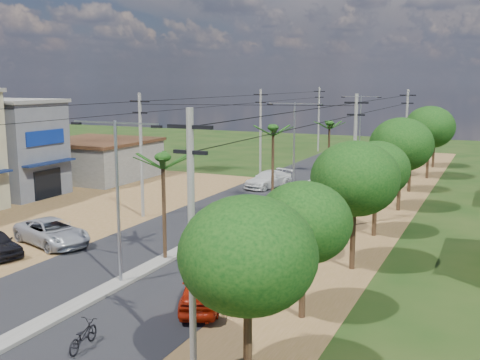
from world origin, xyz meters
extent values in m
plane|color=black|center=(0.00, 0.00, 0.00)|extent=(160.00, 160.00, 0.00)
cube|color=black|center=(0.00, 15.00, 0.02)|extent=(12.00, 110.00, 0.04)
cube|color=#605E56|center=(0.00, 18.00, 0.09)|extent=(1.00, 90.00, 0.18)
cube|color=brown|center=(-15.00, 8.00, 0.02)|extent=(18.00, 46.00, 0.04)
cube|color=brown|center=(8.50, 15.00, 0.01)|extent=(5.00, 90.00, 0.03)
cube|color=#4E5156|center=(-22.00, 14.00, 4.00)|extent=(8.00, 6.00, 8.00)
cube|color=#605E56|center=(-22.00, 14.00, 8.15)|extent=(8.40, 6.40, 0.30)
cube|color=#101D42|center=(-17.60, 14.00, 3.10)|extent=(0.80, 5.40, 0.15)
cube|color=black|center=(-17.95, 14.00, 1.30)|extent=(0.10, 3.00, 2.40)
cube|color=navy|center=(-17.92, 14.00, 5.20)|extent=(0.12, 4.20, 1.20)
cube|color=#605E56|center=(-21.00, 24.00, 1.80)|extent=(10.00, 10.00, 3.60)
cube|color=black|center=(-21.00, 24.00, 3.80)|extent=(10.40, 10.40, 0.30)
cylinder|color=black|center=(9.50, -6.00, 2.10)|extent=(0.28, 0.28, 4.20)
ellipsoid|color=black|center=(9.50, -6.00, 4.50)|extent=(4.40, 4.40, 3.74)
cylinder|color=black|center=(9.30, 0.00, 1.92)|extent=(0.28, 0.28, 3.85)
ellipsoid|color=black|center=(9.30, 0.00, 4.12)|extent=(4.00, 4.00, 3.40)
cylinder|color=black|center=(9.70, 7.00, 2.27)|extent=(0.28, 0.28, 4.55)
ellipsoid|color=black|center=(9.70, 7.00, 4.88)|extent=(4.60, 4.60, 3.91)
cylinder|color=black|center=(9.40, 14.00, 2.03)|extent=(0.28, 0.28, 4.06)
ellipsoid|color=black|center=(9.40, 14.00, 4.35)|extent=(4.20, 4.20, 3.57)
cylinder|color=black|center=(9.60, 22.00, 2.38)|extent=(0.28, 0.28, 4.76)
ellipsoid|color=black|center=(9.60, 22.00, 5.10)|extent=(4.80, 4.80, 4.08)
cylinder|color=black|center=(9.20, 30.00, 1.82)|extent=(0.28, 0.28, 3.64)
ellipsoid|color=black|center=(9.20, 30.00, 3.90)|extent=(3.80, 3.80, 3.23)
cylinder|color=black|center=(9.80, 38.00, 2.45)|extent=(0.28, 0.28, 4.90)
ellipsoid|color=black|center=(9.80, 38.00, 5.25)|extent=(5.00, 5.00, 4.25)
cylinder|color=black|center=(9.50, 46.00, 2.17)|extent=(0.28, 0.28, 4.34)
ellipsoid|color=black|center=(9.50, 46.00, 4.65)|extent=(4.40, 4.40, 3.74)
cylinder|color=black|center=(0.00, 4.00, 2.90)|extent=(0.22, 0.22, 5.80)
cylinder|color=black|center=(0.00, 20.00, 3.10)|extent=(0.22, 0.22, 6.20)
cylinder|color=black|center=(0.00, 36.00, 2.75)|extent=(0.22, 0.22, 5.50)
cylinder|color=gray|center=(0.00, 0.00, 4.00)|extent=(0.16, 0.16, 8.00)
cube|color=gray|center=(1.20, 0.00, 7.90)|extent=(2.40, 0.08, 0.08)
cube|color=gray|center=(-1.20, 0.00, 7.90)|extent=(2.40, 0.08, 0.08)
cube|color=black|center=(2.30, 0.00, 7.80)|extent=(0.50, 0.18, 0.12)
cube|color=black|center=(-2.30, 0.00, 7.80)|extent=(0.50, 0.18, 0.12)
cylinder|color=gray|center=(0.00, 25.00, 4.00)|extent=(0.16, 0.16, 8.00)
cube|color=gray|center=(1.20, 25.00, 7.90)|extent=(2.40, 0.08, 0.08)
cube|color=gray|center=(-1.20, 25.00, 7.90)|extent=(2.40, 0.08, 0.08)
cube|color=black|center=(2.30, 25.00, 7.80)|extent=(0.50, 0.18, 0.12)
cube|color=black|center=(-2.30, 25.00, 7.80)|extent=(0.50, 0.18, 0.12)
cylinder|color=gray|center=(0.00, 50.00, 4.00)|extent=(0.16, 0.16, 8.00)
cube|color=gray|center=(1.20, 50.00, 7.90)|extent=(2.40, 0.08, 0.08)
cube|color=gray|center=(-1.20, 50.00, 7.90)|extent=(2.40, 0.08, 0.08)
cube|color=black|center=(2.30, 50.00, 7.80)|extent=(0.50, 0.18, 0.12)
cube|color=black|center=(-2.30, 50.00, 7.80)|extent=(0.50, 0.18, 0.12)
cylinder|color=#605E56|center=(-7.00, 12.00, 4.50)|extent=(0.24, 0.24, 9.00)
cube|color=black|center=(-7.00, 12.00, 8.40)|extent=(1.60, 0.12, 0.12)
cube|color=black|center=(-7.00, 12.00, 7.60)|extent=(1.20, 0.12, 0.12)
cylinder|color=#605E56|center=(-7.00, 34.00, 4.50)|extent=(0.24, 0.24, 9.00)
cube|color=black|center=(-7.00, 34.00, 8.40)|extent=(1.60, 0.12, 0.12)
cube|color=black|center=(-7.00, 34.00, 7.60)|extent=(1.20, 0.12, 0.12)
cylinder|color=#605E56|center=(-7.00, 55.00, 4.50)|extent=(0.24, 0.24, 9.00)
cube|color=black|center=(-7.00, 55.00, 8.40)|extent=(1.60, 0.12, 0.12)
cube|color=black|center=(-7.00, 55.00, 7.60)|extent=(1.20, 0.12, 0.12)
cylinder|color=#605E56|center=(7.50, -6.00, 4.50)|extent=(0.24, 0.24, 9.00)
cube|color=black|center=(7.50, -6.00, 8.40)|extent=(1.60, 0.12, 0.12)
cube|color=black|center=(7.50, -6.00, 7.60)|extent=(1.20, 0.12, 0.12)
cylinder|color=#605E56|center=(7.50, 16.00, 4.50)|extent=(0.24, 0.24, 9.00)
cube|color=black|center=(7.50, 16.00, 8.40)|extent=(1.60, 0.12, 0.12)
cube|color=black|center=(7.50, 16.00, 7.60)|extent=(1.20, 0.12, 0.12)
cylinder|color=#605E56|center=(7.50, 38.00, 4.50)|extent=(0.24, 0.24, 9.00)
cube|color=black|center=(7.50, 38.00, 8.40)|extent=(1.60, 0.12, 0.12)
cube|color=black|center=(7.50, 38.00, 7.60)|extent=(1.20, 0.12, 0.12)
imported|color=#A01C08|center=(5.00, -0.96, 0.72)|extent=(3.29, 4.57, 1.45)
imported|color=#9B9DA3|center=(1.50, 8.33, 0.80)|extent=(2.88, 5.14, 1.60)
imported|color=#BABBB6|center=(-2.97, 26.39, 0.77)|extent=(3.67, 5.71, 1.54)
imported|color=#9B9DA3|center=(-7.86, 3.72, 0.77)|extent=(6.05, 4.07, 1.54)
imported|color=black|center=(2.87, -6.12, 0.50)|extent=(0.99, 1.98, 1.00)
imported|color=black|center=(-3.29, 12.72, 0.50)|extent=(1.34, 2.01, 1.00)
imported|color=black|center=(-3.54, 30.97, 0.55)|extent=(0.58, 1.85, 1.10)
camera|label=1|loc=(16.34, -21.24, 9.81)|focal=42.00mm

